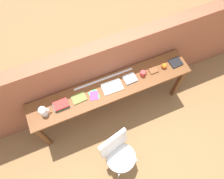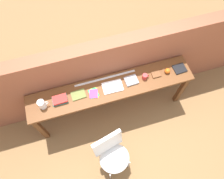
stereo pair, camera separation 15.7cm
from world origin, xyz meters
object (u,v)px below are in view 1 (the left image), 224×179
object	(u,v)px
chair_white_moulded	(118,153)
magazine_cycling	(79,98)
book_open_centre	(112,87)
mug	(143,74)
book_repair_rightmost	(176,62)
sports_ball_small	(164,66)
pamphlet_pile_colourful	(94,95)
book_stack_leftmost	(61,105)
pitcher_white	(43,111)
leather_journal_brown	(154,70)

from	to	relation	value
chair_white_moulded	magazine_cycling	bearing A→B (deg)	105.96
magazine_cycling	book_open_centre	world-z (taller)	magazine_cycling
mug	book_repair_rightmost	size ratio (longest dim) A/B	0.59
book_repair_rightmost	sports_ball_small	bearing A→B (deg)	177.43
magazine_cycling	pamphlet_pile_colourful	world-z (taller)	magazine_cycling
magazine_cycling	sports_ball_small	size ratio (longest dim) A/B	2.45
book_stack_leftmost	book_open_centre	world-z (taller)	book_stack_leftmost
pamphlet_pile_colourful	sports_ball_small	xyz separation A→B (m)	(1.15, 0.02, 0.04)
magazine_cycling	pitcher_white	bearing A→B (deg)	-179.52
book_open_centre	chair_white_moulded	bearing A→B (deg)	-105.57
mug	sports_ball_small	size ratio (longest dim) A/B	1.31
sports_ball_small	book_repair_rightmost	size ratio (longest dim) A/B	0.45
book_open_centre	mug	world-z (taller)	mug
chair_white_moulded	book_open_centre	xyz separation A→B (m)	(0.26, 0.85, 0.36)
pitcher_white	book_repair_rightmost	bearing A→B (deg)	0.51
pitcher_white	sports_ball_small	distance (m)	1.88
magazine_cycling	book_repair_rightmost	bearing A→B (deg)	-3.74
magazine_cycling	book_repair_rightmost	distance (m)	1.58
pitcher_white	leather_journal_brown	size ratio (longest dim) A/B	1.41
book_stack_leftmost	book_repair_rightmost	distance (m)	1.85
pitcher_white	pamphlet_pile_colourful	world-z (taller)	pitcher_white
mug	chair_white_moulded	bearing A→B (deg)	-131.85
chair_white_moulded	book_open_centre	size ratio (longest dim) A/B	3.01
chair_white_moulded	book_repair_rightmost	size ratio (longest dim) A/B	4.77
chair_white_moulded	leather_journal_brown	distance (m)	1.33
mug	sports_ball_small	bearing A→B (deg)	-0.48
sports_ball_small	pamphlet_pile_colourful	bearing A→B (deg)	-178.78
chair_white_moulded	magazine_cycling	distance (m)	0.97
pamphlet_pile_colourful	leather_journal_brown	world-z (taller)	leather_journal_brown
pitcher_white	magazine_cycling	xyz separation A→B (m)	(0.51, 0.03, -0.07)
pamphlet_pile_colourful	mug	distance (m)	0.79
magazine_cycling	book_open_centre	size ratio (longest dim) A/B	0.69
book_stack_leftmost	magazine_cycling	distance (m)	0.27
pitcher_white	leather_journal_brown	bearing A→B (deg)	0.81
leather_journal_brown	mug	bearing A→B (deg)	-178.91
leather_journal_brown	book_repair_rightmost	size ratio (longest dim) A/B	0.70
sports_ball_small	book_stack_leftmost	bearing A→B (deg)	179.89
pitcher_white	pamphlet_pile_colourful	size ratio (longest dim) A/B	1.03
chair_white_moulded	sports_ball_small	bearing A→B (deg)	37.03
pitcher_white	mug	world-z (taller)	pitcher_white
mug	book_stack_leftmost	bearing A→B (deg)	-180.00
book_stack_leftmost	sports_ball_small	size ratio (longest dim) A/B	2.56
pitcher_white	magazine_cycling	size ratio (longest dim) A/B	0.90
chair_white_moulded	book_open_centre	distance (m)	0.96
leather_journal_brown	book_repair_rightmost	bearing A→B (deg)	-0.15
book_open_centre	mug	distance (m)	0.50
book_open_centre	book_repair_rightmost	xyz separation A→B (m)	(1.07, 0.00, 0.00)
sports_ball_small	chair_white_moulded	bearing A→B (deg)	-142.97
pamphlet_pile_colourful	magazine_cycling	bearing A→B (deg)	170.23
pamphlet_pile_colourful	book_open_centre	xyz separation A→B (m)	(0.29, 0.02, 0.00)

